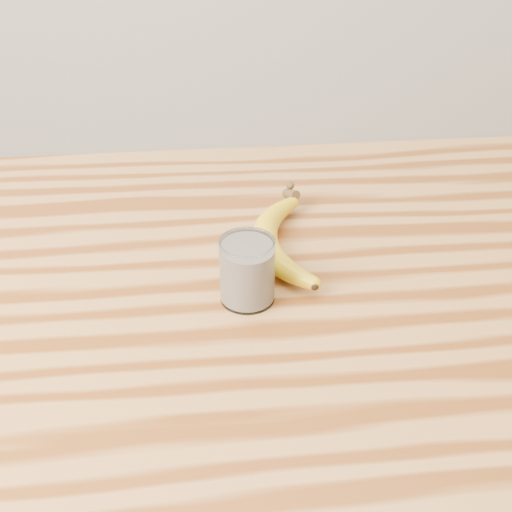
{
  "coord_description": "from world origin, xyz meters",
  "views": [
    {
      "loc": [
        -0.01,
        -0.75,
        1.46
      ],
      "look_at": [
        0.06,
        0.01,
        0.93
      ],
      "focal_mm": 50.0,
      "sensor_mm": 36.0,
      "label": 1
    }
  ],
  "objects": [
    {
      "name": "smoothie_glass",
      "position": [
        0.04,
        -0.04,
        0.94
      ],
      "size": [
        0.07,
        0.07,
        0.09
      ],
      "color": "white",
      "rests_on": "table"
    },
    {
      "name": "banana",
      "position": [
        0.08,
        0.06,
        0.92
      ],
      "size": [
        0.11,
        0.3,
        0.04
      ],
      "primitive_type": null,
      "rotation": [
        0.0,
        0.0,
        -0.0
      ],
      "color": "gold",
      "rests_on": "table"
    },
    {
      "name": "table",
      "position": [
        0.0,
        0.0,
        0.77
      ],
      "size": [
        1.2,
        0.8,
        0.9
      ],
      "color": "#AD743B",
      "rests_on": "ground"
    }
  ]
}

